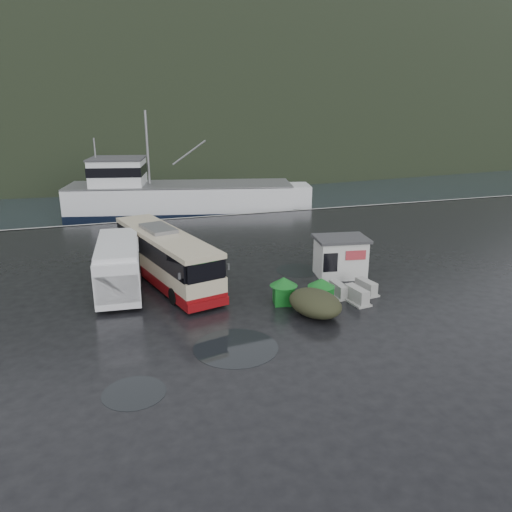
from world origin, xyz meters
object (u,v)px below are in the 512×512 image
object	(u,v)px
jersey_barrier_a	(338,296)
dome_tent	(315,314)
waste_bin_left	(283,303)
coach_bus	(167,280)
white_van	(121,290)
jersey_barrier_c	(356,302)
waste_bin_right	(320,304)
ticket_kiosk	(339,276)
jersey_barrier_b	(366,293)
fishing_trawler	(181,203)

from	to	relation	value
jersey_barrier_a	dome_tent	bearing A→B (deg)	-140.33
waste_bin_left	coach_bus	bearing A→B (deg)	134.79
white_van	jersey_barrier_c	bearing A→B (deg)	-20.70
waste_bin_right	ticket_kiosk	xyz separation A→B (m)	(2.93, 3.67, 0.00)
jersey_barrier_a	jersey_barrier_b	xyz separation A→B (m)	(1.61, -0.10, 0.00)
jersey_barrier_c	fishing_trawler	world-z (taller)	fishing_trawler
white_van	jersey_barrier_c	world-z (taller)	white_van
waste_bin_right	jersey_barrier_b	bearing A→B (deg)	11.31
coach_bus	ticket_kiosk	size ratio (longest dim) A/B	3.57
coach_bus	jersey_barrier_a	bearing A→B (deg)	-46.37
dome_tent	ticket_kiosk	world-z (taller)	ticket_kiosk
dome_tent	coach_bus	bearing A→B (deg)	131.38
dome_tent	jersey_barrier_a	bearing A→B (deg)	39.67
waste_bin_right	jersey_barrier_a	bearing A→B (deg)	26.95
waste_bin_right	jersey_barrier_a	xyz separation A→B (m)	(1.36, 0.69, 0.00)
jersey_barrier_a	white_van	bearing A→B (deg)	158.22
coach_bus	dome_tent	world-z (taller)	coach_bus
waste_bin_left	waste_bin_right	distance (m)	1.92
ticket_kiosk	jersey_barrier_b	size ratio (longest dim) A/B	2.03
waste_bin_left	jersey_barrier_c	world-z (taller)	waste_bin_left
coach_bus	dome_tent	size ratio (longest dim) A/B	3.53
fishing_trawler	jersey_barrier_c	bearing A→B (deg)	-68.94
waste_bin_right	fishing_trawler	xyz separation A→B (m)	(-2.44, 28.81, 0.00)
dome_tent	jersey_barrier_c	bearing A→B (deg)	15.43
white_van	jersey_barrier_b	world-z (taller)	white_van
waste_bin_left	ticket_kiosk	distance (m)	5.62
jersey_barrier_b	waste_bin_right	bearing A→B (deg)	-168.69
jersey_barrier_b	fishing_trawler	size ratio (longest dim) A/B	0.06
waste_bin_right	ticket_kiosk	distance (m)	4.70
waste_bin_right	jersey_barrier_b	size ratio (longest dim) A/B	0.94
dome_tent	jersey_barrier_b	size ratio (longest dim) A/B	2.06
waste_bin_right	jersey_barrier_a	world-z (taller)	waste_bin_right
ticket_kiosk	jersey_barrier_c	xyz separation A→B (m)	(-1.07, -4.06, 0.00)
white_van	jersey_barrier_a	size ratio (longest dim) A/B	4.60
jersey_barrier_b	waste_bin_left	bearing A→B (deg)	179.33
jersey_barrier_b	fishing_trawler	bearing A→B (deg)	100.85
white_van	dome_tent	bearing A→B (deg)	-30.39
waste_bin_right	coach_bus	bearing A→B (deg)	139.91
white_van	ticket_kiosk	distance (m)	12.76
jersey_barrier_b	jersey_barrier_c	distance (m)	1.48
white_van	ticket_kiosk	bearing A→B (deg)	-1.86
white_van	jersey_barrier_c	size ratio (longest dim) A/B	4.11
jersey_barrier_c	fishing_trawler	distance (m)	29.51
fishing_trawler	dome_tent	bearing A→B (deg)	-74.27
waste_bin_right	jersey_barrier_a	size ratio (longest dim) A/B	0.96
dome_tent	ticket_kiosk	size ratio (longest dim) A/B	1.01
waste_bin_left	dome_tent	bearing A→B (deg)	-61.31
jersey_barrier_a	jersey_barrier_c	xyz separation A→B (m)	(0.50, -1.08, 0.00)
waste_bin_left	ticket_kiosk	bearing A→B (deg)	32.49
white_van	waste_bin_right	xyz separation A→B (m)	(9.75, -5.13, 0.00)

